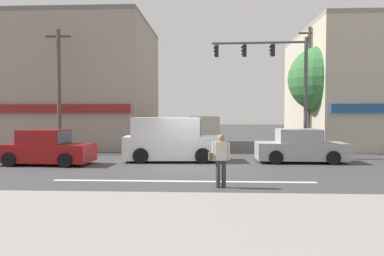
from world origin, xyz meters
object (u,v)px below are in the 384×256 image
Objects in this scene: traffic_light_mast at (280,75)px; utility_pole_far_right at (309,86)px; pedestrian_foreground_with_bag at (220,157)px; street_tree at (321,79)px; utility_pole_near_left at (59,89)px; sedan_crossing_center at (46,149)px; van_parked_curbside at (170,140)px; van_approaching_near at (204,133)px; sedan_crossing_rightbound at (300,147)px.

utility_pole_far_right is at bearing 61.10° from traffic_light_mast.
street_tree is at bearing 61.63° from pedestrian_foreground_with_bag.
street_tree is 15.78m from utility_pole_near_left.
utility_pole_near_left reaches higher than sedan_crossing_center.
utility_pole_near_left is 12.94m from pedestrian_foreground_with_bag.
traffic_light_mast is 1.32× the size of van_parked_curbside.
van_approaching_near is at bearing -179.66° from utility_pole_far_right.
street_tree is at bearing -5.17° from van_approaching_near.
utility_pole_far_right reaches higher than van_approaching_near.
traffic_light_mast is 4.02m from sedan_crossing_rightbound.
utility_pole_far_right reaches higher than utility_pole_near_left.
utility_pole_far_right is (14.88, 3.88, 0.43)m from utility_pole_near_left.
traffic_light_mast is 1.48× the size of sedan_crossing_center.
utility_pole_near_left is at bearing 134.25° from pedestrian_foreground_with_bag.
utility_pole_near_left is 1.49× the size of van_approaching_near.
van_approaching_near is 10.66m from sedan_crossing_center.
sedan_crossing_rightbound is 0.98× the size of sedan_crossing_center.
pedestrian_foreground_with_bag is at bearing -112.42° from traffic_light_mast.
van_parked_curbside and van_approaching_near have the same top height.
utility_pole_far_right is 1.27× the size of traffic_light_mast.
van_parked_curbside is 5.69m from sedan_crossing_center.
pedestrian_foreground_with_bag is at bearing -70.56° from van_parked_curbside.
van_approaching_near is at bearing 93.41° from pedestrian_foreground_with_bag.
utility_pole_near_left is 1.67× the size of sedan_crossing_center.
utility_pole_near_left reaches higher than street_tree.
utility_pole_far_right is at bearing 72.40° from sedan_crossing_rightbound.
street_tree is 1.05× the size of traffic_light_mast.
sedan_crossing_rightbound is at bearing 6.72° from sedan_crossing_center.
sedan_crossing_rightbound is (4.68, -6.70, -0.29)m from van_approaching_near.
van_parked_curbside is at bearing -146.34° from street_tree.
utility_pole_far_right is 7.48m from van_approaching_near.
van_parked_curbside is (6.59, -2.72, -2.65)m from utility_pole_near_left.
traffic_light_mast is 11.95m from sedan_crossing_center.
street_tree is at bearing 27.33° from sedan_crossing_center.
van_approaching_near is at bearing 128.74° from traffic_light_mast.
street_tree reaches higher than sedan_crossing_center.
sedan_crossing_rightbound is (-2.70, -6.04, -3.74)m from street_tree.
sedan_crossing_center is (-11.63, -1.37, 0.00)m from sedan_crossing_rightbound.
van_parked_curbside is (-8.29, -6.60, -3.07)m from utility_pole_far_right.
van_approaching_near is 1.12× the size of sedan_crossing_center.
van_parked_curbside reaches higher than pedestrian_foreground_with_bag.
van_parked_curbside is at bearing -141.46° from utility_pole_far_right.
utility_pole_near_left is (-15.44, -3.17, -0.80)m from street_tree.
van_approaching_near is 8.18m from sedan_crossing_rightbound.
van_approaching_near is 2.82× the size of pedestrian_foreground_with_bag.
street_tree reaches higher than sedan_crossing_rightbound.
utility_pole_near_left is 9.32m from van_approaching_near.
sedan_crossing_center is at bearing 147.96° from pedestrian_foreground_with_bag.
traffic_light_mast is 3.71× the size of pedestrian_foreground_with_bag.
street_tree is 8.17m from van_approaching_near.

